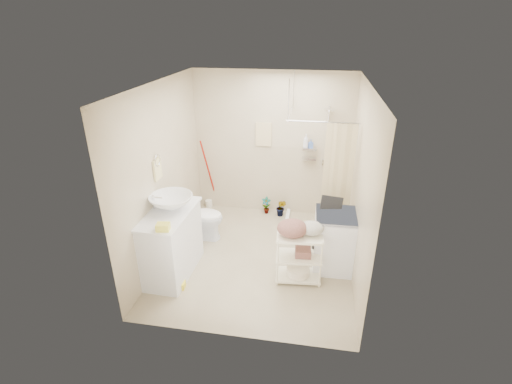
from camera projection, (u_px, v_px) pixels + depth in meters
floor at (257, 257)px, 5.73m from camera, size 3.20×3.20×0.00m
ceiling at (258, 84)px, 4.63m from camera, size 2.80×3.20×0.04m
wall_back at (272, 145)px, 6.61m from camera, size 2.80×0.04×2.60m
wall_front at (232, 241)px, 3.75m from camera, size 2.80×0.04×2.60m
wall_left at (163, 174)px, 5.39m from camera, size 0.04×3.20×2.60m
wall_right at (360, 187)px, 4.97m from camera, size 0.04×3.20×2.60m
vanity at (170, 243)px, 5.21m from camera, size 0.66×1.13×0.98m
sink at (171, 202)px, 5.04m from camera, size 0.61×0.61×0.20m
counter_basket at (163, 227)px, 4.55m from camera, size 0.18×0.15×0.09m
floor_basket at (179, 284)px, 5.05m from camera, size 0.25×0.20×0.12m
toilet at (200, 216)px, 6.11m from camera, size 0.77×0.44×0.78m
mop at (207, 174)px, 7.00m from camera, size 0.14×0.14×1.37m
potted_plant_a at (266, 205)px, 6.97m from camera, size 0.18×0.12×0.33m
potted_plant_b at (281, 208)px, 6.87m from camera, size 0.23×0.20×0.34m
hanging_towel at (264, 134)px, 6.53m from camera, size 0.28×0.03×0.42m
towel_ring at (157, 168)px, 5.14m from camera, size 0.04×0.22×0.34m
tp_holder at (171, 208)px, 5.67m from camera, size 0.08×0.12×0.14m
shower at (319, 173)px, 6.10m from camera, size 1.10×1.10×2.10m
shampoo_bottle_a at (306, 141)px, 6.37m from camera, size 0.11×0.11×0.24m
shampoo_bottle_b at (311, 144)px, 6.39m from camera, size 0.09×0.09×0.15m
washing_machine at (335, 241)px, 5.35m from camera, size 0.61×0.63×0.87m
laundry_rack at (299, 253)px, 5.08m from camera, size 0.65×0.41×0.85m
ironing_board at (327, 232)px, 5.37m from camera, size 0.32×0.13×1.09m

